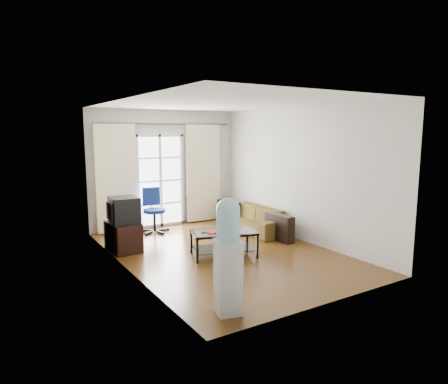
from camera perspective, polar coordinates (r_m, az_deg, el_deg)
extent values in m
plane|color=brown|center=(7.46, -0.13, -8.61)|extent=(5.20, 5.20, 0.00)
plane|color=white|center=(7.14, -0.14, 12.57)|extent=(5.20, 5.20, 0.00)
cube|color=silver|center=(9.47, -8.41, 3.34)|extent=(3.60, 0.02, 2.70)
cube|color=silver|center=(5.16, 15.14, -1.27)|extent=(3.60, 0.02, 2.70)
cube|color=silver|center=(6.43, -13.95, 0.68)|extent=(0.02, 5.20, 2.70)
cube|color=silver|center=(8.25, 10.59, 2.51)|extent=(0.02, 5.20, 2.70)
cube|color=white|center=(9.41, -9.11, 1.60)|extent=(1.01, 0.02, 2.04)
cube|color=white|center=(9.39, -9.06, 1.59)|extent=(1.16, 0.06, 2.15)
cylinder|color=#4C3F2D|center=(9.35, -8.30, 9.59)|extent=(3.30, 0.04, 0.04)
cube|color=#FFF8CD|center=(8.97, -15.13, 1.87)|extent=(0.90, 0.07, 2.35)
cube|color=#FFF8CD|center=(9.80, -2.99, 2.71)|extent=(0.90, 0.07, 2.35)
cube|color=gray|center=(9.87, -3.77, -2.36)|extent=(0.64, 0.12, 0.64)
imported|color=brown|center=(8.98, 3.98, -3.84)|extent=(1.90, 0.79, 0.55)
cube|color=silver|center=(7.13, -0.07, -5.64)|extent=(1.27, 0.95, 0.01)
cube|color=black|center=(7.21, -0.07, -8.04)|extent=(1.20, 0.88, 0.01)
cube|color=black|center=(6.80, -3.86, -8.34)|extent=(0.05, 0.05, 0.45)
cube|color=black|center=(7.07, 4.78, -7.70)|extent=(0.05, 0.05, 0.45)
cube|color=black|center=(7.36, -4.71, -7.04)|extent=(0.05, 0.05, 0.45)
cube|color=black|center=(7.60, 3.31, -6.50)|extent=(0.05, 0.05, 0.45)
imported|color=green|center=(7.26, 1.24, -5.11)|extent=(0.41, 0.41, 0.06)
imported|color=red|center=(6.96, -2.43, -5.87)|extent=(0.25, 0.29, 0.02)
cube|color=black|center=(7.04, -2.73, -5.70)|extent=(0.17, 0.12, 0.02)
cube|color=black|center=(7.72, -14.18, -6.19)|extent=(0.53, 0.76, 0.54)
cube|color=black|center=(7.58, -14.08, -2.51)|extent=(0.50, 0.54, 0.48)
cube|color=#0C19E5|center=(7.65, -12.30, -2.35)|extent=(0.03, 0.42, 0.36)
cube|color=black|center=(7.52, -15.62, -2.65)|extent=(0.16, 0.36, 0.32)
cylinder|color=black|center=(8.96, -9.89, -4.14)|extent=(0.05, 0.05, 0.49)
cylinder|color=navy|center=(8.92, -9.93, -2.66)|extent=(0.47, 0.47, 0.08)
cube|color=navy|center=(9.07, -10.35, -0.62)|extent=(0.39, 0.09, 0.41)
cube|color=silver|center=(4.95, 0.58, -12.05)|extent=(0.36, 0.36, 0.93)
cylinder|color=#90C3DE|center=(4.76, 0.59, -4.74)|extent=(0.28, 0.28, 0.37)
sphere|color=#90C3DE|center=(4.72, 0.60, -2.55)|extent=(0.28, 0.28, 0.28)
cube|color=black|center=(4.89, 2.23, -8.39)|extent=(0.07, 0.12, 0.10)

